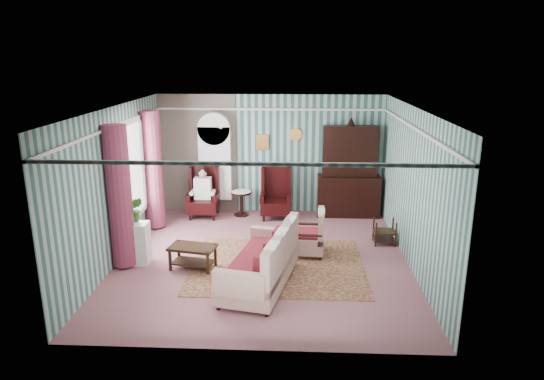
{
  "coord_description": "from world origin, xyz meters",
  "views": [
    {
      "loc": [
        0.58,
        -8.64,
        3.83
      ],
      "look_at": [
        0.15,
        0.6,
        1.22
      ],
      "focal_mm": 32.0,
      "sensor_mm": 36.0,
      "label": 1
    }
  ],
  "objects_px": {
    "seated_woman": "(203,193)",
    "coffee_table": "(193,257)",
    "wingback_right": "(276,193)",
    "nest_table": "(384,231)",
    "floral_armchair": "(306,229)",
    "bookcase": "(215,168)",
    "plant_stand": "(134,243)",
    "dresser_hutch": "(349,169)",
    "sofa": "(259,256)",
    "wingback_left": "(203,192)",
    "round_side_table": "(241,204)"
  },
  "relations": [
    {
      "from": "wingback_right",
      "to": "plant_stand",
      "type": "xyz_separation_m",
      "value": [
        -2.55,
        -2.75,
        -0.22
      ]
    },
    {
      "from": "round_side_table",
      "to": "sofa",
      "type": "distance_m",
      "value": 3.81
    },
    {
      "from": "wingback_left",
      "to": "round_side_table",
      "type": "bearing_deg",
      "value": 9.46
    },
    {
      "from": "bookcase",
      "to": "wingback_right",
      "type": "distance_m",
      "value": 1.63
    },
    {
      "from": "wingback_right",
      "to": "floral_armchair",
      "type": "relative_size",
      "value": 1.21
    },
    {
      "from": "nest_table",
      "to": "coffee_table",
      "type": "distance_m",
      "value": 3.98
    },
    {
      "from": "bookcase",
      "to": "plant_stand",
      "type": "bearing_deg",
      "value": -108.49
    },
    {
      "from": "dresser_hutch",
      "to": "round_side_table",
      "type": "xyz_separation_m",
      "value": [
        -2.6,
        -0.12,
        -0.88
      ]
    },
    {
      "from": "dresser_hutch",
      "to": "bookcase",
      "type": "bearing_deg",
      "value": 177.89
    },
    {
      "from": "wingback_right",
      "to": "coffee_table",
      "type": "height_order",
      "value": "wingback_right"
    },
    {
      "from": "seated_woman",
      "to": "coffee_table",
      "type": "relative_size",
      "value": 1.41
    },
    {
      "from": "dresser_hutch",
      "to": "nest_table",
      "type": "height_order",
      "value": "dresser_hutch"
    },
    {
      "from": "wingback_right",
      "to": "nest_table",
      "type": "height_order",
      "value": "wingback_right"
    },
    {
      "from": "wingback_left",
      "to": "wingback_right",
      "type": "distance_m",
      "value": 1.75
    },
    {
      "from": "bookcase",
      "to": "coffee_table",
      "type": "xyz_separation_m",
      "value": [
        0.09,
        -3.32,
        -0.9
      ]
    },
    {
      "from": "bookcase",
      "to": "round_side_table",
      "type": "height_order",
      "value": "bookcase"
    },
    {
      "from": "bookcase",
      "to": "plant_stand",
      "type": "xyz_separation_m",
      "value": [
        -1.05,
        -3.14,
        -0.72
      ]
    },
    {
      "from": "round_side_table",
      "to": "sofa",
      "type": "relative_size",
      "value": 0.29
    },
    {
      "from": "bookcase",
      "to": "seated_woman",
      "type": "height_order",
      "value": "bookcase"
    },
    {
      "from": "wingback_right",
      "to": "plant_stand",
      "type": "bearing_deg",
      "value": -132.84
    },
    {
      "from": "dresser_hutch",
      "to": "plant_stand",
      "type": "xyz_separation_m",
      "value": [
        -4.3,
        -3.02,
        -0.78
      ]
    },
    {
      "from": "dresser_hutch",
      "to": "seated_woman",
      "type": "height_order",
      "value": "dresser_hutch"
    },
    {
      "from": "seated_woman",
      "to": "round_side_table",
      "type": "bearing_deg",
      "value": 9.46
    },
    {
      "from": "round_side_table",
      "to": "coffee_table",
      "type": "relative_size",
      "value": 0.72
    },
    {
      "from": "seated_woman",
      "to": "plant_stand",
      "type": "bearing_deg",
      "value": -106.22
    },
    {
      "from": "wingback_left",
      "to": "coffee_table",
      "type": "bearing_deg",
      "value": -83.41
    },
    {
      "from": "bookcase",
      "to": "seated_woman",
      "type": "relative_size",
      "value": 1.9
    },
    {
      "from": "nest_table",
      "to": "floral_armchair",
      "type": "height_order",
      "value": "floral_armchair"
    },
    {
      "from": "seated_woman",
      "to": "nest_table",
      "type": "xyz_separation_m",
      "value": [
        4.07,
        -1.55,
        -0.32
      ]
    },
    {
      "from": "dresser_hutch",
      "to": "sofa",
      "type": "xyz_separation_m",
      "value": [
        -1.89,
        -3.86,
        -0.62
      ]
    },
    {
      "from": "floral_armchair",
      "to": "nest_table",
      "type": "bearing_deg",
      "value": -66.35
    },
    {
      "from": "wingback_right",
      "to": "sofa",
      "type": "xyz_separation_m",
      "value": [
        -0.14,
        -3.59,
        -0.07
      ]
    },
    {
      "from": "wingback_right",
      "to": "coffee_table",
      "type": "xyz_separation_m",
      "value": [
        -1.41,
        -2.93,
        -0.41
      ]
    },
    {
      "from": "nest_table",
      "to": "wingback_left",
      "type": "bearing_deg",
      "value": 159.15
    },
    {
      "from": "nest_table",
      "to": "plant_stand",
      "type": "distance_m",
      "value": 5.02
    },
    {
      "from": "bookcase",
      "to": "seated_woman",
      "type": "distance_m",
      "value": 0.7
    },
    {
      "from": "round_side_table",
      "to": "floral_armchair",
      "type": "relative_size",
      "value": 0.58
    },
    {
      "from": "bookcase",
      "to": "floral_armchair",
      "type": "bearing_deg",
      "value": -49.44
    },
    {
      "from": "sofa",
      "to": "coffee_table",
      "type": "distance_m",
      "value": 1.47
    },
    {
      "from": "wingback_right",
      "to": "nest_table",
      "type": "bearing_deg",
      "value": -33.75
    },
    {
      "from": "nest_table",
      "to": "seated_woman",
      "type": "bearing_deg",
      "value": 159.15
    },
    {
      "from": "bookcase",
      "to": "round_side_table",
      "type": "xyz_separation_m",
      "value": [
        0.65,
        -0.24,
        -0.82
      ]
    },
    {
      "from": "nest_table",
      "to": "coffee_table",
      "type": "xyz_separation_m",
      "value": [
        -3.73,
        -1.38,
        -0.05
      ]
    },
    {
      "from": "wingback_left",
      "to": "coffee_table",
      "type": "xyz_separation_m",
      "value": [
        0.34,
        -2.93,
        -0.41
      ]
    },
    {
      "from": "wingback_right",
      "to": "plant_stand",
      "type": "relative_size",
      "value": 1.56
    },
    {
      "from": "floral_armchair",
      "to": "coffee_table",
      "type": "distance_m",
      "value": 2.25
    },
    {
      "from": "bookcase",
      "to": "floral_armchair",
      "type": "xyz_separation_m",
      "value": [
        2.19,
        -2.55,
        -0.6
      ]
    },
    {
      "from": "wingback_right",
      "to": "seated_woman",
      "type": "distance_m",
      "value": 1.75
    },
    {
      "from": "sofa",
      "to": "seated_woman",
      "type": "bearing_deg",
      "value": 36.23
    },
    {
      "from": "seated_woman",
      "to": "round_side_table",
      "type": "xyz_separation_m",
      "value": [
        0.9,
        0.15,
        -0.29
      ]
    }
  ]
}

